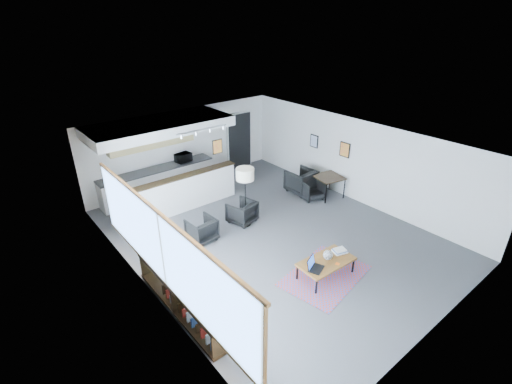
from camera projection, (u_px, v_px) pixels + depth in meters
room at (270, 192)px, 9.55m from camera, size 7.02×9.02×2.62m
window at (163, 252)px, 6.89m from camera, size 0.10×5.95×1.66m
console at (180, 299)px, 7.37m from camera, size 0.35×3.00×0.80m
kitchenette at (162, 159)px, 11.41m from camera, size 4.20×1.96×2.60m
doorway at (239, 140)px, 14.03m from camera, size 1.10×0.12×2.15m
track_light at (203, 130)px, 10.20m from camera, size 1.60×0.07×0.15m
wall_art_lower at (345, 150)px, 11.69m from camera, size 0.03×0.38×0.48m
wall_art_upper at (314, 141)px, 12.62m from camera, size 0.03×0.34×0.44m
kilim_rug at (325, 276)px, 8.54m from camera, size 2.24×1.73×0.01m
coffee_table at (326, 262)px, 8.37m from camera, size 1.33×0.75×0.42m
laptop at (314, 265)px, 8.07m from camera, size 0.45×0.42×0.26m
ceramic_pot at (328, 255)px, 8.36m from camera, size 0.22×0.22×0.22m
book_stack at (340, 251)px, 8.63m from camera, size 0.37×0.33×0.10m
coaster at (338, 264)px, 8.24m from camera, size 0.12×0.12×0.01m
armchair_left at (202, 228)px, 9.74m from camera, size 0.71×0.67×0.69m
armchair_right at (242, 211)px, 10.56m from camera, size 0.83×0.80×0.72m
floor_lamp at (245, 176)px, 9.94m from camera, size 0.61×0.61×1.73m
dining_table at (329, 178)px, 11.93m from camera, size 0.97×0.97×0.70m
dining_chair_near at (312, 190)px, 11.95m from camera, size 0.68×0.65×0.59m
dining_chair_far at (301, 182)px, 12.37m from camera, size 0.73×0.69×0.73m
microwave at (183, 157)px, 12.39m from camera, size 0.55×0.36×0.35m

